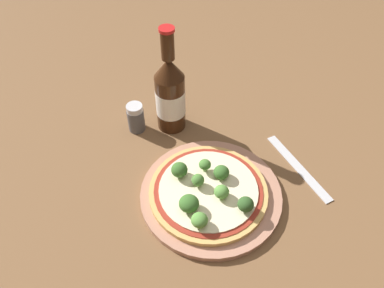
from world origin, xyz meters
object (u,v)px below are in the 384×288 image
object	(u,v)px
beer_bottle	(170,94)
pizza	(208,191)
pepper_shaker	(136,118)
fork	(298,167)

from	to	relation	value
beer_bottle	pizza	bearing A→B (deg)	-84.11
pizza	pepper_shaker	size ratio (longest dim) A/B	3.28
beer_bottle	pepper_shaker	size ratio (longest dim) A/B	3.57
pepper_shaker	beer_bottle	bearing A→B (deg)	-5.64
beer_bottle	fork	world-z (taller)	beer_bottle
pizza	pepper_shaker	world-z (taller)	pepper_shaker
pizza	beer_bottle	world-z (taller)	beer_bottle
fork	pepper_shaker	bearing A→B (deg)	44.52
beer_bottle	fork	size ratio (longest dim) A/B	1.27
pizza	fork	distance (m)	0.19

